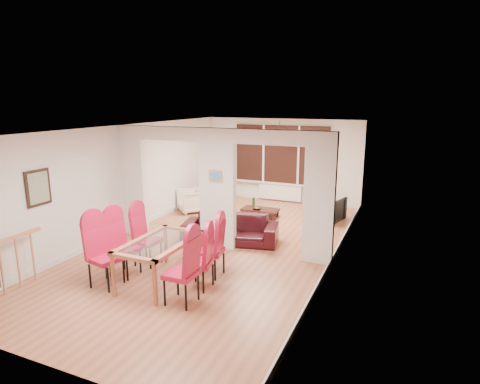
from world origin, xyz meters
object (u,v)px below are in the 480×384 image
Objects in this scene: dining_table at (161,261)px; dining_chair_la at (105,253)px; coffee_table at (260,213)px; bottle at (254,202)px; television at (334,211)px; dining_chair_ra at (181,268)px; dining_chair_rc at (210,247)px; person at (225,181)px; dining_chair_lc at (147,237)px; sofa at (230,229)px; dining_chair_lb at (124,245)px; armchair at (192,201)px; bowl at (257,208)px; dining_chair_rb at (199,258)px.

dining_chair_la reaches higher than dining_table.
bottle reaches higher than coffee_table.
television is (2.15, 4.85, -0.08)m from dining_table.
dining_chair_ra reaches higher than dining_chair_rc.
dining_table is 0.95× the size of person.
sofa is (0.95, 1.80, -0.24)m from dining_chair_lc.
person reaches higher than coffee_table.
bottle is (-0.29, 2.17, 0.07)m from sofa.
television is at bearing 10.13° from coffee_table.
person reaches higher than television.
person reaches higher than dining_chair_rc.
dining_chair_ra is 1.17× the size of coffee_table.
dining_chair_lc is 4.24m from person.
dining_chair_lb reaches higher than armchair.
dining_chair_lc reaches higher than bowl.
sofa is 2.16m from coffee_table.
dining_chair_rb is 4.54× the size of bowl.
coffee_table is (0.87, 3.95, -0.44)m from dining_chair_lc.
dining_chair_rb is 0.50× the size of sofa.
dining_chair_lc is 1.78m from dining_chair_ra.
armchair is at bearing 114.34° from television.
armchair is at bearing 116.52° from dining_chair_rc.
dining_chair_lb is 1.14× the size of coffee_table.
bottle is at bearing 172.97° from coffee_table.
dining_chair_la is 1.14× the size of television.
dining_chair_lc is at bearing -29.42° from armchair.
television is (1.41, 5.36, -0.29)m from dining_chair_ra.
dining_chair_la is 4.99m from bowl.
armchair is 1.81m from bottle.
dining_chair_lb reaches higher than bottle.
dining_chair_la is at bearing 179.55° from dining_chair_ra.
dining_chair_lb is at bearing -101.61° from bowl.
dining_table is 4.51m from coffee_table.
dining_chair_la is 4.81m from armchair.
dining_table is 0.75m from dining_chair_rb.
bowl is (-0.54, 3.79, -0.29)m from dining_chair_rc.
dining_chair_rc is at bearing 2.96° from dining_chair_lc.
sofa is at bearing -87.89° from coffee_table.
television is (1.46, 4.26, -0.25)m from dining_chair_rc.
dining_chair_rc is 1.82m from sofa.
person is at bearing 103.87° from dining_chair_rc.
bottle is 0.24m from bowl.
dining_chair_rb is at bearing 5.15° from dining_table.
coffee_table is (-1.96, -0.35, -0.18)m from television.
bottle reaches higher than bowl.
dining_table is at bearing -23.19° from armchair.
dining_chair_la is 1.06m from dining_chair_lc.
dining_chair_lb is 4.81m from person.
dining_chair_ra is 1.09× the size of dining_chair_rb.
coffee_table is at bearing 52.57° from armchair.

